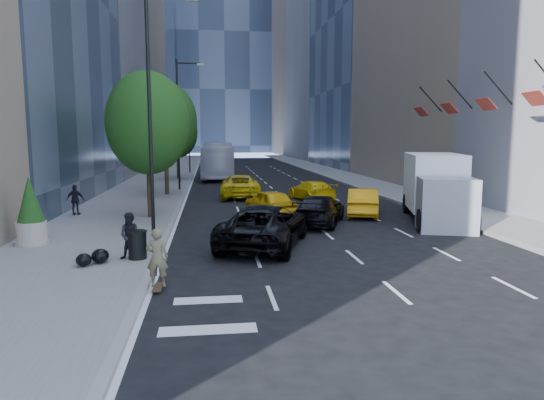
{
  "coord_description": "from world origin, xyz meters",
  "views": [
    {
      "loc": [
        -4.09,
        -16.49,
        4.32
      ],
      "look_at": [
        -1.48,
        3.89,
        1.6
      ],
      "focal_mm": 32.0,
      "sensor_mm": 36.0,
      "label": 1
    }
  ],
  "objects": [
    {
      "name": "city_bus",
      "position": [
        -3.2,
        34.15,
        1.83
      ],
      "size": [
        3.53,
        13.21,
        3.65
      ],
      "primitive_type": "imported",
      "rotation": [
        0.0,
        0.0,
        -0.04
      ],
      "color": "silver",
      "rests_on": "ground"
    },
    {
      "name": "black_sedan_mercedes",
      "position": [
        1.2,
        6.52,
        0.72
      ],
      "size": [
        3.73,
        5.33,
        1.43
      ],
      "primitive_type": "imported",
      "rotation": [
        0.0,
        0.0,
        2.75
      ],
      "color": "black",
      "rests_on": "ground"
    },
    {
      "name": "tree_near",
      "position": [
        -7.2,
        9.0,
        4.97
      ],
      "size": [
        4.2,
        4.2,
        7.46
      ],
      "color": "black",
      "rests_on": "sidewalk_left"
    },
    {
      "name": "tower_left_end",
      "position": [
        -22.0,
        92.0,
        30.0
      ],
      "size": [
        20.0,
        28.0,
        60.0
      ],
      "primitive_type": "cube",
      "color": "#303B4B",
      "rests_on": "ground"
    },
    {
      "name": "pedestrian_a",
      "position": [
        -6.8,
        0.11,
        0.95
      ],
      "size": [
        0.8,
        0.64,
        1.6
      ],
      "primitive_type": "imported",
      "rotation": [
        0.0,
        0.0,
        -0.04
      ],
      "color": "black",
      "rests_on": "sidewalk_left"
    },
    {
      "name": "planter_shrub",
      "position": [
        -11.0,
        3.0,
        1.41
      ],
      "size": [
        1.11,
        1.11,
        2.66
      ],
      "color": "#B5AA96",
      "rests_on": "sidewalk_left"
    },
    {
      "name": "lamp_far",
      "position": [
        -6.32,
        22.0,
        5.81
      ],
      "size": [
        2.13,
        0.22,
        10.0
      ],
      "color": "black",
      "rests_on": "sidewalk_left"
    },
    {
      "name": "ground",
      "position": [
        0.0,
        0.0,
        0.0
      ],
      "size": [
        160.0,
        160.0,
        0.0
      ],
      "primitive_type": "plane",
      "color": "black",
      "rests_on": "ground"
    },
    {
      "name": "trash_can",
      "position": [
        -6.6,
        0.16,
        0.61
      ],
      "size": [
        0.62,
        0.62,
        0.93
      ],
      "primitive_type": "cylinder",
      "color": "black",
      "rests_on": "sidewalk_left"
    },
    {
      "name": "taxi_c",
      "position": [
        -2.0,
        17.64,
        0.81
      ],
      "size": [
        2.94,
        5.92,
        1.61
      ],
      "primitive_type": "imported",
      "rotation": [
        0.0,
        0.0,
        3.09
      ],
      "color": "#D9B90B",
      "rests_on": "ground"
    },
    {
      "name": "facade_flags",
      "position": [
        10.64,
        10.0,
        6.18
      ],
      "size": [
        1.85,
        13.3,
        2.05
      ],
      "color": "black",
      "rests_on": "ground"
    },
    {
      "name": "garbage_bags",
      "position": [
        -7.92,
        -0.43,
        0.38
      ],
      "size": [
        0.97,
        0.93,
        0.48
      ],
      "color": "black",
      "rests_on": "sidewalk_left"
    },
    {
      "name": "sidewalk_right",
      "position": [
        10.0,
        30.0,
        0.07
      ],
      "size": [
        4.0,
        120.0,
        0.15
      ],
      "primitive_type": "cube",
      "color": "slate",
      "rests_on": "ground"
    },
    {
      "name": "lamp_near",
      "position": [
        -6.32,
        4.0,
        5.81
      ],
      "size": [
        2.13,
        0.22,
        10.0
      ],
      "color": "black",
      "rests_on": "sidewalk_left"
    },
    {
      "name": "skateboarder",
      "position": [
        -5.6,
        -3.0,
        0.84
      ],
      "size": [
        0.63,
        0.43,
        1.68
      ],
      "primitive_type": "imported",
      "rotation": [
        0.0,
        0.0,
        3.1
      ],
      "color": "#6A6342",
      "rests_on": "ground"
    },
    {
      "name": "black_sedan_lincoln",
      "position": [
        -2.0,
        2.13,
        0.83
      ],
      "size": [
        4.57,
        6.55,
        1.66
      ],
      "primitive_type": "imported",
      "rotation": [
        0.0,
        0.0,
        2.8
      ],
      "color": "black",
      "rests_on": "ground"
    },
    {
      "name": "tree_mid",
      "position": [
        -7.2,
        19.0,
        5.32
      ],
      "size": [
        4.5,
        4.5,
        7.99
      ],
      "color": "black",
      "rests_on": "sidewalk_left"
    },
    {
      "name": "tower_right_far",
      "position": [
        22.0,
        98.0,
        25.0
      ],
      "size": [
        20.0,
        24.0,
        50.0
      ],
      "primitive_type": "cube",
      "color": "#7E6A57",
      "rests_on": "ground"
    },
    {
      "name": "box_truck",
      "position": [
        7.29,
        6.65,
        1.73
      ],
      "size": [
        4.43,
        7.52,
        3.4
      ],
      "rotation": [
        0.0,
        0.0,
        -0.28
      ],
      "color": "white",
      "rests_on": "ground"
    },
    {
      "name": "pedestrian_b",
      "position": [
        -11.2,
        10.08,
        0.96
      ],
      "size": [
        1.0,
        0.53,
        1.62
      ],
      "primitive_type": "imported",
      "rotation": [
        0.0,
        0.0,
        3.0
      ],
      "color": "black",
      "rests_on": "sidewalk_left"
    },
    {
      "name": "traffic_signal",
      "position": [
        -6.4,
        40.0,
        4.23
      ],
      "size": [
        2.48,
        0.53,
        5.2
      ],
      "color": "black",
      "rests_on": "sidewalk_left"
    },
    {
      "name": "taxi_b",
      "position": [
        4.2,
        9.0,
        0.74
      ],
      "size": [
        2.86,
        4.77,
        1.48
      ],
      "primitive_type": "imported",
      "rotation": [
        0.0,
        0.0,
        2.83
      ],
      "color": "orange",
      "rests_on": "ground"
    },
    {
      "name": "taxi_a",
      "position": [
        -0.88,
        9.66,
        0.71
      ],
      "size": [
        2.82,
        4.46,
        1.41
      ],
      "primitive_type": "imported",
      "rotation": [
        0.0,
        0.0,
        3.44
      ],
      "color": "#EBB30C",
      "rests_on": "ground"
    },
    {
      "name": "tree_far",
      "position": [
        -7.2,
        32.0,
        4.62
      ],
      "size": [
        3.9,
        3.9,
        6.92
      ],
      "color": "black",
      "rests_on": "sidewalk_left"
    },
    {
      "name": "sidewalk_left",
      "position": [
        -9.0,
        30.0,
        0.07
      ],
      "size": [
        6.0,
        120.0,
        0.15
      ],
      "primitive_type": "cube",
      "color": "slate",
      "rests_on": "ground"
    },
    {
      "name": "taxi_d",
      "position": [
        2.71,
        15.5,
        0.66
      ],
      "size": [
        2.88,
        4.86,
        1.32
      ],
      "primitive_type": "imported",
      "rotation": [
        0.0,
        0.0,
        3.38
      ],
      "color": "yellow",
      "rests_on": "ground"
    }
  ]
}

